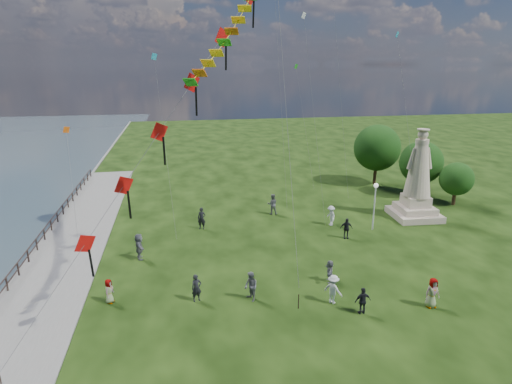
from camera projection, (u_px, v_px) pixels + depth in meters
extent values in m
cube|color=slate|center=(17.00, 280.00, 27.82)|extent=(0.30, 160.00, 0.60)
cube|color=slate|center=(49.00, 288.00, 26.30)|extent=(5.00, 60.00, 0.10)
cylinder|color=black|center=(7.00, 285.00, 25.77)|extent=(0.11, 0.11, 1.00)
cylinder|color=black|center=(18.00, 270.00, 27.65)|extent=(0.11, 0.11, 1.00)
cylinder|color=black|center=(28.00, 257.00, 29.53)|extent=(0.11, 0.11, 1.00)
cylinder|color=black|center=(37.00, 245.00, 31.42)|extent=(0.11, 0.11, 1.00)
cylinder|color=black|center=(44.00, 235.00, 33.30)|extent=(0.11, 0.11, 1.00)
cylinder|color=black|center=(51.00, 226.00, 35.18)|extent=(0.11, 0.11, 1.00)
cylinder|color=black|center=(57.00, 218.00, 37.07)|extent=(0.11, 0.11, 1.00)
cylinder|color=black|center=(63.00, 210.00, 38.95)|extent=(0.11, 0.11, 1.00)
cylinder|color=black|center=(68.00, 203.00, 40.83)|extent=(0.11, 0.11, 1.00)
cylinder|color=black|center=(73.00, 197.00, 42.72)|extent=(0.11, 0.11, 1.00)
cylinder|color=black|center=(77.00, 192.00, 44.60)|extent=(0.11, 0.11, 1.00)
cylinder|color=black|center=(81.00, 187.00, 46.48)|extent=(0.11, 0.11, 1.00)
cylinder|color=black|center=(84.00, 182.00, 48.37)|extent=(0.11, 0.11, 1.00)
cylinder|color=black|center=(88.00, 177.00, 50.25)|extent=(0.11, 0.11, 1.00)
cylinder|color=black|center=(91.00, 173.00, 52.13)|extent=(0.11, 0.11, 1.00)
cube|color=black|center=(17.00, 263.00, 27.51)|extent=(0.06, 52.00, 0.06)
cube|color=black|center=(18.00, 269.00, 27.64)|extent=(0.06, 52.00, 0.06)
cube|color=tan|center=(414.00, 214.00, 38.55)|extent=(4.17, 4.17, 0.56)
cube|color=tan|center=(415.00, 208.00, 38.39)|extent=(3.18, 3.18, 0.56)
cube|color=tan|center=(416.00, 200.00, 38.17)|extent=(2.18, 2.18, 0.93)
cylinder|color=tan|center=(422.00, 141.00, 36.65)|extent=(1.19, 1.19, 0.37)
sphere|color=tan|center=(423.00, 135.00, 36.49)|extent=(0.86, 0.86, 0.86)
cylinder|color=tan|center=(424.00, 129.00, 36.36)|extent=(1.03, 1.03, 0.09)
cylinder|color=silver|center=(374.00, 208.00, 35.21)|extent=(0.11, 0.11, 3.72)
sphere|color=white|center=(376.00, 185.00, 34.65)|extent=(0.37, 0.37, 0.37)
cylinder|color=#382314|center=(419.00, 185.00, 44.73)|extent=(0.36, 0.36, 2.20)
sphere|color=#12370F|center=(421.00, 162.00, 44.02)|extent=(4.39, 4.39, 4.39)
cylinder|color=#382314|center=(454.00, 197.00, 41.91)|extent=(0.36, 0.36, 1.61)
sphere|color=#12370F|center=(457.00, 179.00, 41.39)|extent=(3.22, 3.22, 3.22)
cylinder|color=#382314|center=(375.00, 173.00, 49.04)|extent=(0.36, 0.36, 2.61)
sphere|color=#12370F|center=(377.00, 148.00, 48.20)|extent=(5.21, 5.21, 5.21)
imported|color=black|center=(196.00, 288.00, 24.72)|extent=(0.70, 0.58, 1.67)
imported|color=#595960|center=(251.00, 286.00, 24.78)|extent=(0.80, 1.00, 1.78)
imported|color=silver|center=(333.00, 289.00, 24.52)|extent=(1.17, 1.24, 1.74)
imported|color=black|center=(363.00, 301.00, 23.46)|extent=(0.94, 0.51, 1.58)
imported|color=#595960|center=(432.00, 293.00, 24.10)|extent=(0.89, 0.57, 1.78)
imported|color=#595960|center=(139.00, 246.00, 30.10)|extent=(1.03, 1.86, 1.90)
imported|color=black|center=(202.00, 218.00, 35.63)|extent=(0.78, 0.63, 1.86)
imported|color=#595960|center=(272.00, 204.00, 39.19)|extent=(1.00, 0.70, 1.91)
imported|color=silver|center=(331.00, 216.00, 36.50)|extent=(0.71, 1.18, 1.72)
imported|color=black|center=(346.00, 228.00, 33.70)|extent=(1.06, 0.67, 1.69)
imported|color=#595960|center=(109.00, 291.00, 24.58)|extent=(0.64, 0.82, 1.46)
imported|color=#595960|center=(330.00, 271.00, 26.98)|extent=(0.89, 1.45, 1.46)
cylinder|color=black|center=(1.00, 384.00, 17.80)|extent=(0.06, 0.06, 0.90)
cube|color=red|center=(85.00, 244.00, 19.34)|extent=(0.87, 0.64, 1.03)
cube|color=black|center=(91.00, 263.00, 19.55)|extent=(0.10, 0.28, 1.48)
cube|color=red|center=(124.00, 185.00, 20.22)|extent=(0.87, 0.64, 1.03)
cube|color=black|center=(129.00, 205.00, 20.43)|extent=(0.10, 0.28, 1.48)
cube|color=red|center=(159.00, 132.00, 21.09)|extent=(0.87, 0.64, 1.03)
cube|color=black|center=(164.00, 151.00, 21.30)|extent=(0.10, 0.28, 1.48)
cube|color=red|center=(192.00, 83.00, 21.96)|extent=(0.87, 0.64, 1.03)
cube|color=black|center=(196.00, 102.00, 22.17)|extent=(0.10, 0.28, 1.48)
cube|color=red|center=(222.00, 37.00, 22.84)|extent=(0.87, 0.64, 1.03)
cube|color=black|center=(226.00, 56.00, 23.05)|extent=(0.10, 0.28, 1.48)
cube|color=black|center=(253.00, 14.00, 23.92)|extent=(0.10, 0.28, 1.48)
cylinder|color=black|center=(299.00, 301.00, 24.05)|extent=(0.06, 0.06, 0.90)
cube|color=yellow|center=(245.00, 8.00, 18.29)|extent=(0.69, 0.69, 0.23)
cube|color=yellow|center=(238.00, 20.00, 17.94)|extent=(0.68, 0.69, 0.24)
cube|color=#E5570E|center=(232.00, 31.00, 17.58)|extent=(0.67, 0.69, 0.26)
cube|color=#1B8E1A|center=(224.00, 42.00, 17.22)|extent=(0.66, 0.69, 0.27)
cube|color=yellow|center=(217.00, 53.00, 16.85)|extent=(0.65, 0.68, 0.28)
cube|color=yellow|center=(208.00, 63.00, 16.47)|extent=(0.63, 0.68, 0.29)
cube|color=#E5570E|center=(200.00, 73.00, 16.09)|extent=(0.61, 0.67, 0.30)
cube|color=#1B8E1A|center=(191.00, 82.00, 15.71)|extent=(0.60, 0.66, 0.31)
cube|color=teal|center=(154.00, 57.00, 34.20)|extent=(0.51, 0.39, 0.57)
cylinder|color=#595959|center=(165.00, 147.00, 33.91)|extent=(1.02, 5.02, 13.80)
cube|color=silver|center=(304.00, 15.00, 36.13)|extent=(0.51, 0.39, 0.57)
cylinder|color=#595959|center=(315.00, 121.00, 36.32)|extent=(1.02, 5.02, 17.18)
cylinder|color=#595959|center=(340.00, 93.00, 43.19)|extent=(1.02, 5.02, 20.92)
cube|color=#1B8E1A|center=(296.00, 66.00, 47.40)|extent=(0.51, 0.39, 0.57)
cylinder|color=#595959|center=(305.00, 128.00, 47.00)|extent=(1.02, 5.02, 13.00)
cube|color=#E5570E|center=(66.00, 130.00, 34.28)|extent=(0.51, 0.39, 0.57)
cylinder|color=#595959|center=(72.00, 187.00, 33.19)|extent=(1.02, 5.01, 8.18)
cylinder|color=#595959|center=(278.00, 52.00, 38.89)|extent=(1.02, 5.02, 28.60)
cube|color=teal|center=(397.00, 35.00, 39.34)|extent=(0.51, 0.39, 0.57)
cylinder|color=#595959|center=(408.00, 124.00, 39.34)|extent=(1.02, 5.02, 15.85)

